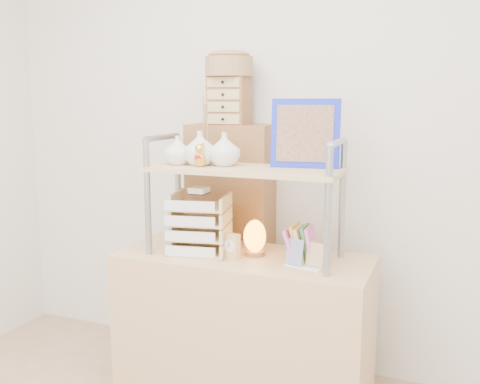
% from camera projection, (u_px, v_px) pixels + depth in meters
% --- Properties ---
extents(room_shell, '(3.42, 3.41, 2.61)m').
position_uv_depth(room_shell, '(148.00, 29.00, 1.64)').
color(room_shell, silver).
rests_on(room_shell, ground).
extents(desk, '(1.20, 0.50, 0.75)m').
position_uv_depth(desk, '(244.00, 330.00, 2.60)').
color(desk, tan).
rests_on(desk, ground).
extents(cabinet, '(0.46, 0.26, 1.35)m').
position_uv_depth(cabinet, '(231.00, 246.00, 2.97)').
color(cabinet, brown).
rests_on(cabinet, ground).
extents(hutch, '(0.90, 0.34, 0.74)m').
position_uv_depth(hutch, '(235.00, 164.00, 2.49)').
color(hutch, gray).
rests_on(hutch, desk).
extents(letter_tray, '(0.31, 0.30, 0.32)m').
position_uv_depth(letter_tray, '(200.00, 226.00, 2.57)').
color(letter_tray, tan).
rests_on(letter_tray, desk).
extents(salt_lamp, '(0.11, 0.11, 0.17)m').
position_uv_depth(salt_lamp, '(255.00, 237.00, 2.53)').
color(salt_lamp, brown).
rests_on(salt_lamp, desk).
extents(desk_clock, '(0.09, 0.05, 0.12)m').
position_uv_depth(desk_clock, '(231.00, 246.00, 2.48)').
color(desk_clock, tan).
rests_on(desk_clock, desk).
extents(postcard_stand, '(0.18, 0.09, 0.12)m').
position_uv_depth(postcard_stand, '(304.00, 260.00, 2.35)').
color(postcard_stand, white).
rests_on(postcard_stand, desk).
extents(drawer_chest, '(0.20, 0.16, 0.25)m').
position_uv_depth(drawer_chest, '(229.00, 101.00, 2.81)').
color(drawer_chest, brown).
rests_on(drawer_chest, cabinet).
extents(woven_basket, '(0.25, 0.25, 0.10)m').
position_uv_depth(woven_basket, '(229.00, 67.00, 2.79)').
color(woven_basket, olive).
rests_on(woven_basket, drawer_chest).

